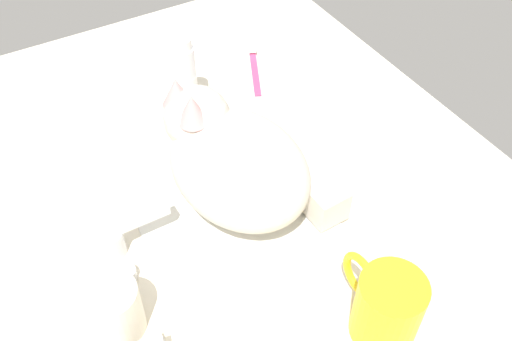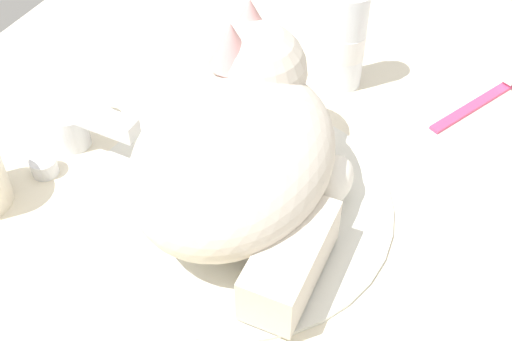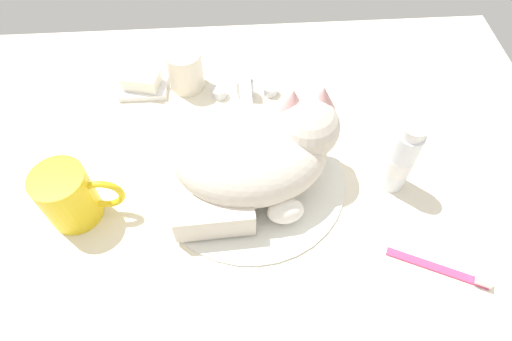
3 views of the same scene
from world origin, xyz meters
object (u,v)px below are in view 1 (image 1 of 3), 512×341
at_px(coffee_mug, 386,307).
at_px(toothbrush, 254,67).
at_px(rinse_cup, 114,310).
at_px(cat, 234,158).
at_px(toothpaste_bottle, 184,77).
at_px(faucet, 119,236).

distance_m(coffee_mug, toothbrush, 0.56).
relative_size(coffee_mug, rinse_cup, 1.59).
xyz_separation_m(cat, toothbrush, (0.25, -0.18, -0.07)).
distance_m(coffee_mug, rinse_cup, 0.32).
bearing_deg(toothpaste_bottle, cat, 174.17).
bearing_deg(rinse_cup, cat, -61.57).
bearing_deg(rinse_cup, coffee_mug, -120.25).
distance_m(rinse_cup, toothbrush, 0.56).
bearing_deg(rinse_cup, toothpaste_bottle, -36.60).
height_order(rinse_cup, toothpaste_bottle, toothpaste_bottle).
bearing_deg(faucet, toothpaste_bottle, -42.01).
bearing_deg(rinse_cup, toothbrush, -47.26).
distance_m(cat, toothbrush, 0.32).
distance_m(faucet, coffee_mug, 0.36).
relative_size(rinse_cup, toothpaste_bottle, 0.56).
bearing_deg(toothbrush, rinse_cup, 132.74).
height_order(faucet, cat, cat).
height_order(rinse_cup, toothbrush, rinse_cup).
height_order(faucet, toothpaste_bottle, toothpaste_bottle).
relative_size(faucet, cat, 0.47).
relative_size(coffee_mug, toothpaste_bottle, 0.90).
relative_size(cat, toothbrush, 1.93).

